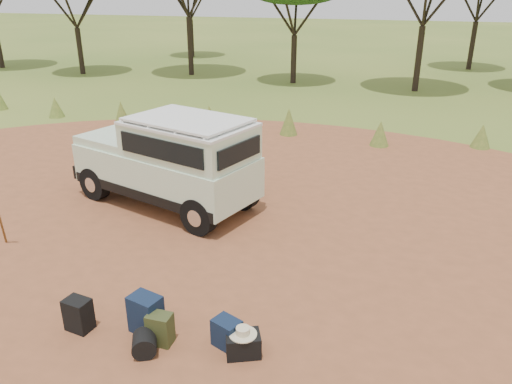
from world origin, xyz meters
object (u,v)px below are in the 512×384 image
(hard_case, at_px, (243,344))
(duffel_navy, at_px, (227,333))
(backpack_olive, at_px, (160,329))
(backpack_black, at_px, (78,315))
(backpack_navy, at_px, (146,314))
(safari_vehicle, at_px, (170,163))

(hard_case, bearing_deg, duffel_navy, 134.45)
(backpack_olive, bearing_deg, backpack_black, -177.26)
(backpack_olive, height_order, duffel_navy, backpack_olive)
(backpack_black, xyz_separation_m, duffel_navy, (2.18, 0.28, -0.04))
(duffel_navy, bearing_deg, backpack_navy, -155.15)
(backpack_navy, height_order, duffel_navy, backpack_navy)
(safari_vehicle, relative_size, hard_case, 9.96)
(backpack_black, distance_m, backpack_olive, 1.27)
(backpack_olive, relative_size, duffel_navy, 1.13)
(duffel_navy, height_order, hard_case, duffel_navy)
(safari_vehicle, relative_size, backpack_black, 9.18)
(backpack_black, bearing_deg, hard_case, 13.01)
(safari_vehicle, xyz_separation_m, backpack_navy, (1.62, -4.21, -0.73))
(safari_vehicle, distance_m, backpack_olive, 4.85)
(safari_vehicle, bearing_deg, backpack_black, -64.03)
(safari_vehicle, bearing_deg, hard_case, -36.42)
(backpack_black, bearing_deg, safari_vehicle, 107.24)
(safari_vehicle, xyz_separation_m, hard_case, (3.10, -4.27, -0.86))
(backpack_black, xyz_separation_m, backpack_olive, (1.27, 0.07, -0.02))
(safari_vehicle, height_order, backpack_navy, safari_vehicle)
(backpack_black, relative_size, backpack_olive, 1.06)
(backpack_navy, height_order, hard_case, backpack_navy)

